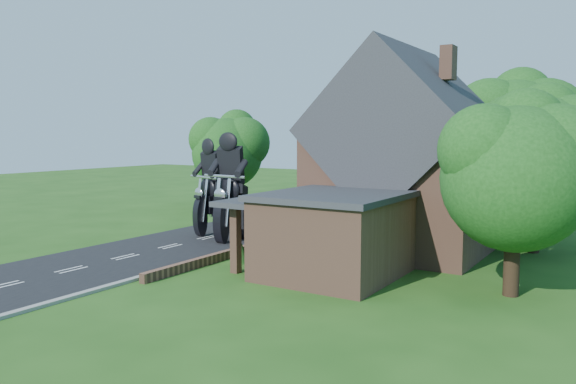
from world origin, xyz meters
The scene contains 19 objects.
ground centered at (0.00, 0.00, 0.00)m, with size 120.00×120.00×0.00m, color #1F4914.
road centered at (0.00, 0.00, 0.01)m, with size 7.00×80.00×0.02m, color black.
kerb centered at (3.65, 0.00, 0.06)m, with size 0.30×80.00×0.12m, color gray.
garden_wall centered at (4.30, 5.00, 0.20)m, with size 0.30×22.00×0.40m, color brown.
house centered at (10.49, 6.00, 4.34)m, with size 9.54×8.64×10.24m.
annex centered at (9.87, -0.80, 1.77)m, with size 7.05×5.94×3.44m.
tree_annex_side centered at (17.13, 0.10, 4.69)m, with size 5.64×5.20×7.48m.
tree_house_right centered at (16.65, 8.62, 5.19)m, with size 6.51×6.00×8.40m.
tree_behind_house centered at (14.18, 16.14, 6.23)m, with size 7.81×7.20×10.08m.
tree_behind_left centered at (8.16, 17.13, 5.73)m, with size 6.94×6.40×9.16m.
tree_far_road centered at (-6.86, 14.11, 4.84)m, with size 6.08×5.60×7.84m.
shrub_a centered at (5.30, -1.00, 0.55)m, with size 0.90×0.90×1.10m, color #143B13.
shrub_b centered at (5.30, 1.50, 0.55)m, with size 0.90×0.90×1.10m, color #143B13.
shrub_c centered at (5.30, 4.00, 0.55)m, with size 0.90×0.90×1.10m, color #143B13.
shrub_d centered at (5.30, 9.00, 0.55)m, with size 0.90×0.90×1.10m, color #143B13.
shrub_e centered at (5.30, 11.50, 0.55)m, with size 0.90×0.90×1.10m, color #143B13.
shrub_f centered at (5.30, 14.00, 0.55)m, with size 0.90×0.90×1.10m, color #143B13.
motorcycle_lead centered at (1.81, 2.86, 0.89)m, with size 0.48×1.91×1.77m, color black, non-canonical shape.
motorcycle_follow centered at (-0.36, 3.79, 0.84)m, with size 0.46×1.80×1.68m, color black, non-canonical shape.
Camera 1 is at (20.52, -21.04, 5.79)m, focal length 35.00 mm.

